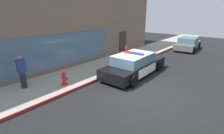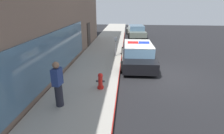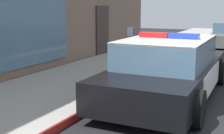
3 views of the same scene
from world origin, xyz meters
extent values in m
plane|color=black|center=(0.00, 0.00, 0.00)|extent=(48.00, 48.00, 0.00)
cube|color=#A39E93|center=(0.00, 3.96, 0.07)|extent=(48.00, 2.99, 0.15)
cube|color=maroon|center=(0.00, 2.45, 0.08)|extent=(28.80, 0.04, 0.14)
cube|color=#7A6051|center=(-0.12, 9.74, 4.06)|extent=(21.78, 8.46, 8.12)
cube|color=slate|center=(-2.73, 5.48, 1.45)|extent=(13.07, 0.08, 2.10)
cube|color=#382D28|center=(6.42, 5.48, 1.05)|extent=(1.00, 0.08, 2.10)
cube|color=black|center=(2.11, 1.39, 0.50)|extent=(5.21, 1.98, 0.60)
cube|color=silver|center=(3.76, 1.43, 0.67)|extent=(1.80, 1.88, 0.05)
cube|color=silver|center=(0.30, 1.35, 0.67)|extent=(1.49, 1.87, 0.05)
cube|color=silver|center=(1.99, 2.34, 0.50)|extent=(2.17, 0.08, 0.51)
cube|color=silver|center=(2.03, 0.44, 0.50)|extent=(2.17, 0.08, 0.51)
cube|color=yellow|center=(1.99, 2.36, 0.50)|extent=(0.22, 0.02, 0.26)
cube|color=slate|center=(1.90, 1.39, 1.07)|extent=(2.72, 1.74, 0.60)
cube|color=silver|center=(1.90, 1.39, 1.36)|extent=(2.72, 1.74, 0.04)
cube|color=red|center=(1.90, 1.73, 1.44)|extent=(0.21, 0.64, 0.11)
cube|color=blue|center=(1.91, 1.05, 1.44)|extent=(0.21, 0.64, 0.11)
cylinder|color=black|center=(3.80, 2.37, 0.34)|extent=(0.68, 0.23, 0.68)
cylinder|color=black|center=(3.84, 0.49, 0.34)|extent=(0.68, 0.23, 0.68)
cylinder|color=black|center=(0.39, 2.29, 0.34)|extent=(0.68, 0.23, 0.68)
cylinder|color=black|center=(0.43, 0.42, 0.34)|extent=(0.68, 0.23, 0.68)
cylinder|color=red|center=(-1.96, 3.20, 0.20)|extent=(0.28, 0.28, 0.10)
cylinder|color=red|center=(-1.96, 3.20, 0.47)|extent=(0.19, 0.19, 0.45)
sphere|color=red|center=(-1.96, 3.20, 0.77)|extent=(0.22, 0.22, 0.22)
cylinder|color=#333338|center=(-1.96, 3.20, 0.84)|extent=(0.06, 0.06, 0.05)
cylinder|color=#333338|center=(-1.96, 3.05, 0.50)|extent=(0.09, 0.10, 0.09)
cylinder|color=#333338|center=(-1.96, 3.34, 0.50)|extent=(0.09, 0.10, 0.09)
cylinder|color=#333338|center=(-1.81, 3.20, 0.46)|extent=(0.10, 0.12, 0.12)
cube|color=#596056|center=(12.14, 1.09, 0.48)|extent=(4.59, 2.18, 0.56)
cube|color=slate|center=(12.14, 1.09, 1.01)|extent=(2.44, 1.83, 0.56)
cylinder|color=black|center=(13.53, 2.12, 0.32)|extent=(0.65, 0.25, 0.64)
cylinder|color=black|center=(13.68, 0.29, 0.32)|extent=(0.65, 0.25, 0.64)
cylinder|color=black|center=(10.60, 1.89, 0.32)|extent=(0.65, 0.25, 0.64)
cylinder|color=black|center=(10.74, 0.06, 0.32)|extent=(0.65, 0.25, 0.64)
cylinder|color=#23232D|center=(-3.48, 4.49, 0.57)|extent=(0.28, 0.28, 0.85)
cube|color=navy|center=(-3.48, 4.49, 1.31)|extent=(0.43, 0.30, 0.62)
sphere|color=#8C664C|center=(-3.48, 4.49, 1.74)|extent=(0.24, 0.24, 0.24)
cylinder|color=slate|center=(3.29, 2.88, 0.70)|extent=(0.06, 0.06, 1.10)
cube|color=#474C51|center=(3.29, 2.88, 1.37)|extent=(0.12, 0.18, 0.24)
camera|label=1|loc=(-6.71, -3.97, 3.83)|focal=26.98mm
camera|label=2|loc=(-9.04, 2.07, 3.75)|focal=28.54mm
camera|label=3|loc=(-4.74, -0.53, 2.06)|focal=49.54mm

